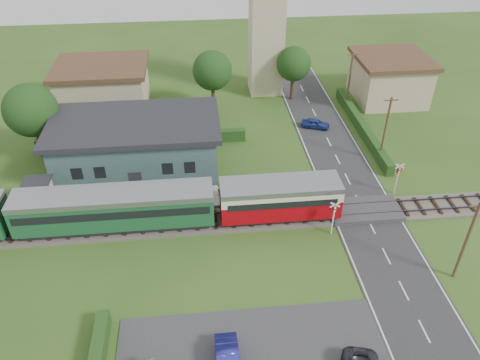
{
  "coord_description": "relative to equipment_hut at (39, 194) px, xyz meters",
  "views": [
    {
      "loc": [
        -4.06,
        -28.48,
        25.98
      ],
      "look_at": [
        -0.72,
        4.0,
        2.82
      ],
      "focal_mm": 35.0,
      "sensor_mm": 36.0,
      "label": 1
    }
  ],
  "objects": [
    {
      "name": "ground",
      "position": [
        18.0,
        -5.2,
        -1.75
      ],
      "size": [
        120.0,
        120.0,
        0.0
      ],
      "primitive_type": "plane",
      "color": "#2D4C19"
    },
    {
      "name": "railway_track",
      "position": [
        18.0,
        -3.2,
        -1.64
      ],
      "size": [
        76.0,
        3.2,
        0.49
      ],
      "color": "#4C443D",
      "rests_on": "ground"
    },
    {
      "name": "road",
      "position": [
        28.0,
        -5.2,
        -1.72
      ],
      "size": [
        6.0,
        70.0,
        0.05
      ],
      "primitive_type": "cube",
      "color": "#28282B",
      "rests_on": "ground"
    },
    {
      "name": "crossing_deck",
      "position": [
        28.0,
        -3.2,
        -1.52
      ],
      "size": [
        6.2,
        3.4,
        0.45
      ],
      "primitive_type": "cube",
      "color": "#333335",
      "rests_on": "ground"
    },
    {
      "name": "platform",
      "position": [
        8.0,
        0.0,
        -1.52
      ],
      "size": [
        30.0,
        3.0,
        0.45
      ],
      "primitive_type": "cube",
      "color": "gray",
      "rests_on": "ground"
    },
    {
      "name": "equipment_hut",
      "position": [
        0.0,
        0.0,
        0.0
      ],
      "size": [
        2.3,
        2.3,
        2.55
      ],
      "color": "#BDB08C",
      "rests_on": "platform"
    },
    {
      "name": "station_building",
      "position": [
        8.0,
        5.79,
        0.95
      ],
      "size": [
        16.0,
        9.0,
        5.3
      ],
      "color": "#3F6164",
      "rests_on": "ground"
    },
    {
      "name": "train",
      "position": [
        3.65,
        -3.2,
        0.43
      ],
      "size": [
        43.2,
        2.9,
        3.4
      ],
      "color": "#232328",
      "rests_on": "ground"
    },
    {
      "name": "church_tower",
      "position": [
        23.0,
        22.8,
        8.48
      ],
      "size": [
        6.0,
        6.0,
        17.6
      ],
      "color": "#BDB08C",
      "rests_on": "ground"
    },
    {
      "name": "house_west",
      "position": [
        3.0,
        19.8,
        1.04
      ],
      "size": [
        10.8,
        8.8,
        5.5
      ],
      "color": "tan",
      "rests_on": "ground"
    },
    {
      "name": "house_east",
      "position": [
        38.0,
        18.8,
        1.05
      ],
      "size": [
        8.8,
        8.8,
        5.5
      ],
      "color": "tan",
      "rests_on": "ground"
    },
    {
      "name": "hedge_roadside",
      "position": [
        32.2,
        10.8,
        -1.15
      ],
      "size": [
        0.8,
        18.0,
        1.2
      ],
      "primitive_type": "cube",
      "color": "#193814",
      "rests_on": "ground"
    },
    {
      "name": "hedge_station",
      "position": [
        8.0,
        10.3,
        -1.1
      ],
      "size": [
        22.0,
        0.8,
        1.3
      ],
      "primitive_type": "cube",
      "color": "#193814",
      "rests_on": "ground"
    },
    {
      "name": "tree_a",
      "position": [
        -2.0,
        8.8,
        3.63
      ],
      "size": [
        5.2,
        5.2,
        8.0
      ],
      "color": "#332316",
      "rests_on": "ground"
    },
    {
      "name": "tree_b",
      "position": [
        16.0,
        17.8,
        3.27
      ],
      "size": [
        4.6,
        4.6,
        7.34
      ],
      "color": "#332316",
      "rests_on": "ground"
    },
    {
      "name": "tree_c",
      "position": [
        26.0,
        19.8,
        2.91
      ],
      "size": [
        4.2,
        4.2,
        6.78
      ],
      "color": "#332316",
      "rests_on": "ground"
    },
    {
      "name": "utility_pole_b",
      "position": [
        32.2,
        -11.2,
        1.88
      ],
      "size": [
        1.4,
        0.22,
        7.0
      ],
      "color": "#473321",
      "rests_on": "ground"
    },
    {
      "name": "utility_pole_c",
      "position": [
        32.2,
        4.8,
        1.88
      ],
      "size": [
        1.4,
        0.22,
        7.0
      ],
      "color": "#473321",
      "rests_on": "ground"
    },
    {
      "name": "utility_pole_d",
      "position": [
        32.2,
        16.8,
        1.88
      ],
      "size": [
        1.4,
        0.22,
        7.0
      ],
      "color": "#473321",
      "rests_on": "ground"
    },
    {
      "name": "crossing_signal_near",
      "position": [
        24.4,
        -5.61,
        0.39
      ],
      "size": [
        0.84,
        0.28,
        3.28
      ],
      "color": "silver",
      "rests_on": "ground"
    },
    {
      "name": "crossing_signal_far",
      "position": [
        31.6,
        -0.81,
        0.39
      ],
      "size": [
        0.84,
        0.28,
        3.28
      ],
      "color": "silver",
      "rests_on": "ground"
    },
    {
      "name": "streetlamp_west",
      "position": [
        -4.0,
        14.8,
        1.29
      ],
      "size": [
        0.3,
        0.3,
        5.15
      ],
      "color": "#3F3F47",
      "rests_on": "ground"
    },
    {
      "name": "streetlamp_east",
      "position": [
        34.0,
        21.8,
        1.29
      ],
      "size": [
        0.3,
        0.3,
        5.15
      ],
      "color": "#3F3F47",
      "rests_on": "ground"
    },
    {
      "name": "car_on_road",
      "position": [
        27.23,
        12.09,
        -1.16
      ],
      "size": [
        3.39,
        2.32,
        1.07
      ],
      "primitive_type": "imported",
      "rotation": [
        0.0,
        0.0,
        1.2
      ],
      "color": "navy",
      "rests_on": "road"
    },
    {
      "name": "pedestrian_near",
      "position": [
        15.62,
        0.02,
        -0.52
      ],
      "size": [
        0.67,
        0.57,
        1.56
      ],
      "primitive_type": "imported",
      "rotation": [
        0.0,
        0.0,
        3.56
      ],
      "color": "gray",
      "rests_on": "platform"
    },
    {
      "name": "pedestrian_far",
      "position": [
        1.01,
        0.37,
        -0.46
      ],
      "size": [
        0.69,
        0.86,
        1.68
      ],
      "primitive_type": "imported",
      "rotation": [
        0.0,
        0.0,
        1.5
      ],
      "color": "gray",
      "rests_on": "platform"
    }
  ]
}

